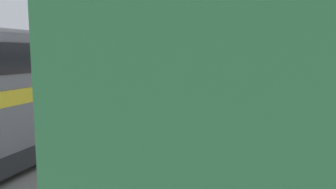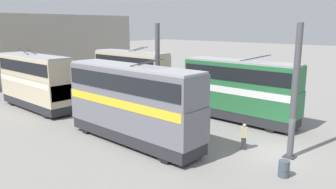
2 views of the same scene
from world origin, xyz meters
TOP-DOWN VIEW (x-y plane):
  - depot_back_wall at (34.81, 0.00)m, footprint 0.50×36.00m
  - support_column_far at (10.57, 0.00)m, footprint 0.68×0.68m
  - bus_left_near at (5.67, -4.79)m, footprint 9.98×2.54m
  - bus_left_far at (19.33, -4.79)m, footprint 9.88×2.54m
  - bus_right_mid at (22.23, 4.79)m, footprint 10.05×2.54m
  - person_aisle_midway at (6.29, 0.79)m, footprint 0.42×0.48m

SIDE VIEW (x-z plane):
  - person_aisle_midway at x=6.29m, z-range 0.06..1.84m
  - bus_left_near at x=5.67m, z-range 0.03..5.81m
  - bus_left_far at x=19.33m, z-range 0.04..5.85m
  - bus_right_mid at x=22.23m, z-range 0.04..5.92m
  - support_column_far at x=10.57m, z-range -0.12..8.05m
  - depot_back_wall at x=34.81m, z-range 0.00..9.48m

